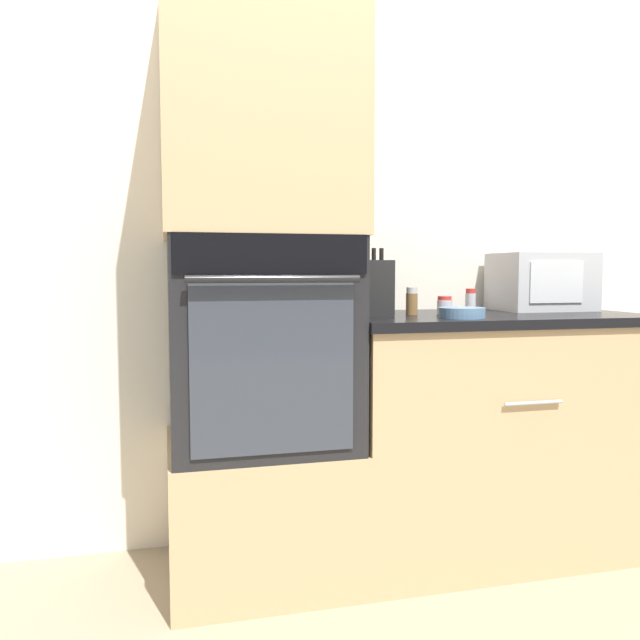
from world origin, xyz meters
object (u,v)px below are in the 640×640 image
Objects in this scene: wall_oven at (259,341)px; microwave at (541,282)px; bowl at (462,313)px; condiment_jar_mid at (444,305)px; condiment_jar_near at (412,301)px; condiment_jar_far at (470,300)px; knife_block at (374,288)px.

microwave is (1.21, 0.14, 0.20)m from wall_oven.
bowl is (-0.52, -0.31, -0.10)m from microwave.
wall_oven is 10.41× the size of condiment_jar_mid.
condiment_jar_near is at bearing -169.15° from microwave.
bowl is 0.22m from condiment_jar_near.
bowl is (0.69, -0.17, 0.10)m from wall_oven.
microwave is at bearing 6.56° from wall_oven.
bowl is 0.44m from condiment_jar_far.
condiment_jar_near is (0.58, 0.02, 0.13)m from wall_oven.
wall_oven is 1.24m from microwave.
bowl is at bearing -149.02° from microwave.
microwave is 0.65m from condiment_jar_near.
condiment_jar_near is at bearing 3.63° from knife_block.
condiment_jar_mid is at bearing 83.85° from bowl.
condiment_jar_near is 0.13m from condiment_jar_mid.
wall_oven is 1.89× the size of microwave.
wall_oven is at bearing -178.17° from condiment_jar_near.
knife_block reaches higher than condiment_jar_far.
wall_oven reaches higher than condiment_jar_far.
condiment_jar_far reaches higher than condiment_jar_mid.
wall_oven is at bearing -178.83° from knife_block.
knife_block is 2.40× the size of condiment_jar_near.
bowl is 2.33× the size of condiment_jar_mid.
microwave reaches higher than condiment_jar_near.
condiment_jar_mid is 0.76× the size of condiment_jar_far.
wall_oven is 0.72m from bowl.
condiment_jar_near is at bearing -151.60° from condiment_jar_far.
condiment_jar_mid is (0.13, -0.01, -0.02)m from condiment_jar_near.
knife_block is at bearing -158.66° from condiment_jar_far.
wall_oven is at bearing -173.44° from microwave.
microwave is at bearing 14.41° from condiment_jar_mid.
condiment_jar_near is at bearing 176.66° from condiment_jar_mid.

